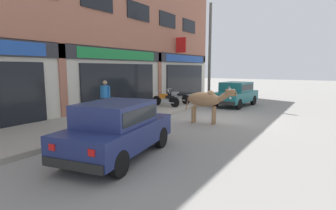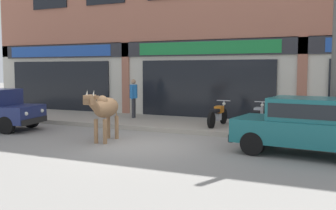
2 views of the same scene
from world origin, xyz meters
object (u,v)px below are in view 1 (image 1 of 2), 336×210
car_0 (236,93)px  utility_pole (210,53)px  car_1 (118,127)px  motorcycle_1 (177,97)px  motorcycle_0 (165,100)px  pedestrian (105,94)px  cow (206,100)px

car_0 → utility_pole: utility_pole is taller
car_0 → car_1: (-10.79, -0.30, 0.00)m
car_1 → motorcycle_1: 9.50m
car_1 → motorcycle_0: size_ratio=2.10×
car_0 → motorcycle_1: 3.60m
motorcycle_0 → pedestrian: pedestrian is taller
cow → motorcycle_0: size_ratio=1.18×
car_0 → motorcycle_0: (-3.30, 2.99, -0.27)m
car_0 → utility_pole: size_ratio=0.59×
pedestrian → cow: bearing=-71.0°
cow → pedestrian: 4.57m
car_1 → pedestrian: bearing=48.4°
car_0 → cow: bearing=-174.5°
car_0 → pedestrian: size_ratio=2.33×
pedestrian → motorcycle_1: bearing=-7.8°
car_0 → motorcycle_1: (-1.90, 3.04, -0.27)m
cow → pedestrian: bearing=109.0°
car_0 → motorcycle_0: 4.47m
car_1 → pedestrian: (3.61, 4.07, 0.33)m
motorcycle_0 → pedestrian: (-3.88, 0.78, 0.60)m
car_0 → car_1: bearing=-178.4°
motorcycle_1 → pedestrian: pedestrian is taller
motorcycle_1 → car_0: bearing=-57.9°
car_1 → motorcycle_1: size_ratio=2.10×
motorcycle_0 → cow: bearing=-124.0°
motorcycle_0 → utility_pole: 4.81m
utility_pole → cow: bearing=-157.9°
car_0 → utility_pole: 3.21m
car_1 → pedestrian: pedestrian is taller
motorcycle_0 → motorcycle_1: (1.40, 0.05, 0.00)m
cow → car_1: (-5.10, 0.25, -0.19)m
car_1 → motorcycle_1: (8.89, 3.34, -0.27)m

